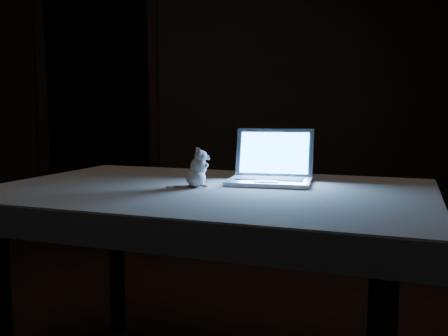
{
  "coord_description": "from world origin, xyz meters",
  "views": [
    {
      "loc": [
        -0.2,
        -2.09,
        1.07
      ],
      "look_at": [
        -0.11,
        -0.3,
        0.86
      ],
      "focal_mm": 40.0,
      "sensor_mm": 36.0,
      "label": 1
    }
  ],
  "objects": [
    {
      "name": "back_wall",
      "position": [
        0.0,
        2.5,
        1.3
      ],
      "size": [
        4.5,
        0.04,
        2.6
      ],
      "primitive_type": "cube",
      "color": "black",
      "rests_on": "ground"
    },
    {
      "name": "doorway",
      "position": [
        -1.1,
        2.5,
        1.06
      ],
      "size": [
        1.06,
        0.36,
        2.13
      ],
      "primitive_type": null,
      "color": "black",
      "rests_on": "back_wall"
    },
    {
      "name": "table",
      "position": [
        -0.17,
        -0.3,
        0.39
      ],
      "size": [
        1.72,
        1.44,
        0.79
      ],
      "primitive_type": null,
      "rotation": [
        0.0,
        0.0,
        -0.4
      ],
      "color": "black",
      "rests_on": "floor"
    },
    {
      "name": "tablecloth",
      "position": [
        -0.13,
        -0.28,
        0.75
      ],
      "size": [
        1.79,
        1.44,
        0.1
      ],
      "primitive_type": null,
      "rotation": [
        0.0,
        0.0,
        -0.28
      ],
      "color": "#B9AA9A",
      "rests_on": "table"
    },
    {
      "name": "laptop",
      "position": [
        0.07,
        -0.22,
        0.9
      ],
      "size": [
        0.38,
        0.35,
        0.21
      ],
      "primitive_type": null,
      "rotation": [
        0.0,
        0.0,
        -0.28
      ],
      "color": "#BDBDC2",
      "rests_on": "tablecloth"
    },
    {
      "name": "plush_mouse",
      "position": [
        -0.21,
        -0.29,
        0.86
      ],
      "size": [
        0.14,
        0.14,
        0.14
      ],
      "primitive_type": null,
      "rotation": [
        0.0,
        0.0,
        -0.38
      ],
      "color": "white",
      "rests_on": "tablecloth"
    }
  ]
}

